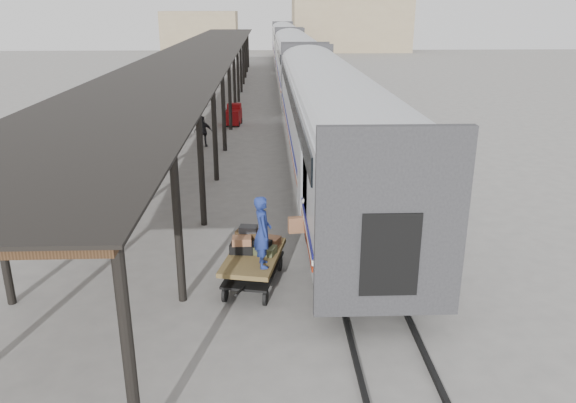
% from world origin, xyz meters
% --- Properties ---
extents(ground, '(160.00, 160.00, 0.00)m').
position_xyz_m(ground, '(0.00, 0.00, 0.00)').
color(ground, slate).
rests_on(ground, ground).
extents(train, '(3.45, 76.01, 4.01)m').
position_xyz_m(train, '(3.19, 33.79, 2.69)').
color(train, silver).
rests_on(train, ground).
extents(canopy, '(4.90, 64.30, 4.15)m').
position_xyz_m(canopy, '(-3.40, 24.00, 4.00)').
color(canopy, '#422B19').
rests_on(canopy, ground).
extents(rails, '(1.54, 150.00, 0.12)m').
position_xyz_m(rails, '(3.20, 34.00, 0.06)').
color(rails, black).
rests_on(rails, ground).
extents(building_far, '(18.00, 10.00, 8.00)m').
position_xyz_m(building_far, '(14.00, 78.00, 4.00)').
color(building_far, tan).
rests_on(building_far, ground).
extents(building_left, '(12.00, 8.00, 6.00)m').
position_xyz_m(building_left, '(-10.00, 82.00, 3.00)').
color(building_left, tan).
rests_on(building_left, ground).
extents(baggage_cart, '(1.72, 2.61, 0.86)m').
position_xyz_m(baggage_cart, '(0.37, -1.28, 0.65)').
color(baggage_cart, brown).
rests_on(baggage_cart, ground).
extents(suitcase_stack, '(1.34, 1.17, 0.58)m').
position_xyz_m(suitcase_stack, '(0.34, -0.91, 1.06)').
color(suitcase_stack, '#37373A').
rests_on(suitcase_stack, baggage_cart).
extents(luggage_tug, '(1.01, 1.49, 1.24)m').
position_xyz_m(luggage_tug, '(-1.25, 19.34, 0.57)').
color(luggage_tug, maroon).
rests_on(luggage_tug, ground).
extents(porter, '(0.51, 0.69, 1.76)m').
position_xyz_m(porter, '(0.62, -1.93, 1.74)').
color(porter, navy).
rests_on(porter, baggage_cart).
extents(pedestrian, '(0.93, 0.41, 1.56)m').
position_xyz_m(pedestrian, '(-2.47, 13.83, 0.78)').
color(pedestrian, black).
rests_on(pedestrian, ground).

